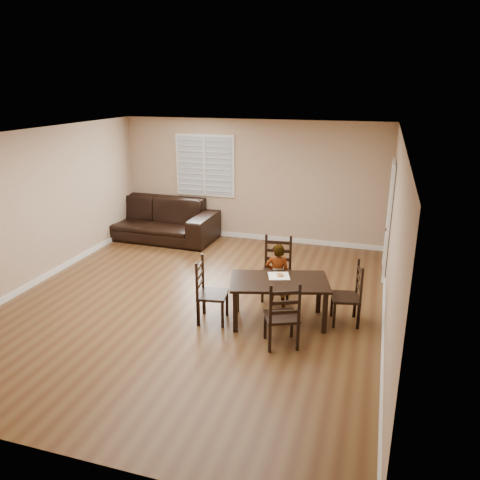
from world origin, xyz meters
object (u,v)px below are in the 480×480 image
object	(u,v)px
dining_table	(279,286)
chair_left	(205,293)
child	(277,275)
donut	(280,274)
chair_far	(283,319)
sofa	(148,218)
chair_right	(354,296)
chair_near	(277,269)

from	to	relation	value
dining_table	chair_left	distance (m)	1.11
child	donut	bearing A→B (deg)	99.03
chair_far	donut	distance (m)	0.97
chair_far	sofa	size ratio (longest dim) A/B	0.31
chair_right	child	distance (m)	1.22
child	sofa	world-z (taller)	child
chair_right	child	xyz separation A→B (m)	(-1.20, 0.22, 0.10)
dining_table	chair_near	world-z (taller)	chair_near
dining_table	sofa	size ratio (longest dim) A/B	0.51
chair_far	chair_left	size ratio (longest dim) A/B	0.97
chair_left	dining_table	bearing A→B (deg)	-84.00
chair_left	donut	xyz separation A→B (m)	(1.05, 0.44, 0.24)
chair_right	donut	xyz separation A→B (m)	(-1.09, -0.12, 0.26)
dining_table	chair_near	xyz separation A→B (m)	(-0.23, 0.90, -0.11)
chair_near	chair_far	world-z (taller)	chair_near
dining_table	sofa	xyz separation A→B (m)	(-3.78, 3.14, -0.12)
chair_near	sofa	xyz separation A→B (m)	(-3.55, 2.24, -0.01)
chair_near	sofa	size ratio (longest dim) A/B	0.33
chair_far	chair_right	size ratio (longest dim) A/B	1.02
donut	sofa	world-z (taller)	sofa
child	donut	xyz separation A→B (m)	(0.11, -0.34, 0.17)
chair_left	sofa	bearing A→B (deg)	29.84
dining_table	chair_near	bearing A→B (deg)	88.81
chair_near	sofa	bearing A→B (deg)	141.29
chair_right	sofa	size ratio (longest dim) A/B	0.30
donut	sofa	size ratio (longest dim) A/B	0.04
chair_near	sofa	distance (m)	4.20
dining_table	donut	distance (m)	0.20
sofa	dining_table	bearing A→B (deg)	-37.95
chair_near	chair_right	size ratio (longest dim) A/B	1.10
chair_near	chair_far	xyz separation A→B (m)	(0.45, -1.64, -0.03)
chair_near	chair_right	distance (m)	1.43
chair_left	child	size ratio (longest dim) A/B	0.94
dining_table	donut	world-z (taller)	donut
chair_far	chair_right	bearing A→B (deg)	-153.43
child	donut	distance (m)	0.40
dining_table	donut	bearing A→B (deg)	83.66
chair_near	chair_right	bearing A→B (deg)	-32.16
chair_right	child	world-z (taller)	child
dining_table	chair_left	size ratio (longest dim) A/B	1.60
chair_near	chair_left	distance (m)	1.45
sofa	donut	bearing A→B (deg)	-36.67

